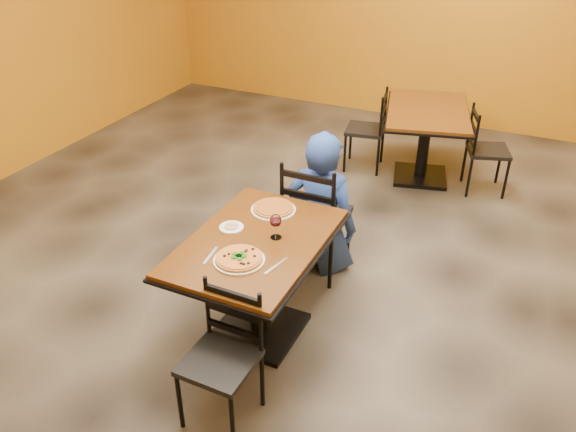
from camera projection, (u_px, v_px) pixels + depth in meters
The scene contains 17 objects.
floor at pixel (289, 290), 4.43m from camera, with size 7.00×8.00×0.01m, color black.
table_main at pixel (257, 265), 3.75m from camera, with size 0.83×1.23×0.75m.
table_second at pixel (426, 128), 5.79m from camera, with size 1.06×1.34×0.75m.
chair_main_near at pixel (219, 363), 3.19m from camera, with size 0.38×0.38×0.83m, color black, non-canonical shape.
chair_main_far at pixel (317, 215), 4.44m from camera, with size 0.44×0.44×0.98m, color black, non-canonical shape.
chair_second_left at pixel (365, 130), 6.09m from camera, with size 0.38×0.38×0.85m, color black, non-canonical shape.
chair_second_right at pixel (488, 151), 5.63m from camera, with size 0.38×0.38×0.84m, color black, non-canonical shape.
diner at pixel (322, 201), 4.47m from camera, with size 0.58×0.38×1.14m, color navy.
plate_main at pixel (239, 260), 3.46m from camera, with size 0.31×0.31×0.01m, color white.
pizza_main at pixel (239, 258), 3.45m from camera, with size 0.28×0.28×0.02m, color #920A0A.
plate_far at pixel (273, 210), 3.98m from camera, with size 0.31×0.31×0.01m, color white.
pizza_far at pixel (273, 208), 3.97m from camera, with size 0.28×0.28×0.02m, color #B77D23.
side_plate at pixel (231, 227), 3.77m from camera, with size 0.16×0.16×0.01m, color white.
dip at pixel (231, 226), 3.77m from camera, with size 0.09×0.09×0.01m, color tan.
wine_glass at pixel (276, 225), 3.63m from camera, with size 0.08×0.08×0.18m, color white, non-canonical shape.
fork at pixel (210, 255), 3.50m from camera, with size 0.01×0.19×0.00m, color silver.
knife at pixel (276, 266), 3.41m from camera, with size 0.01×0.21×0.00m, color silver.
Camera 1 is at (1.48, -3.20, 2.73)m, focal length 36.24 mm.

